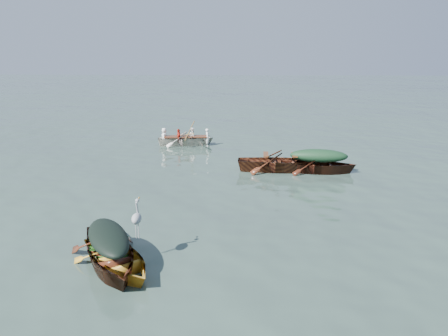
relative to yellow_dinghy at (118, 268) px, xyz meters
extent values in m
plane|color=#32463E|center=(1.98, 3.26, 0.00)|extent=(140.00, 140.00, 0.00)
imported|color=gold|center=(0.00, 0.00, 0.00)|extent=(3.14, 3.36, 0.87)
imported|color=#531D13|center=(-0.21, 0.15, 0.00)|extent=(3.14, 4.25, 1.02)
imported|color=#421B0F|center=(5.82, 8.08, 0.00)|extent=(4.20, 1.68, 0.94)
imported|color=brown|center=(4.31, 8.23, 0.00)|extent=(4.72, 1.64, 1.11)
imported|color=silver|center=(-0.05, 12.90, 0.00)|extent=(4.03, 1.54, 0.92)
ellipsoid|color=black|center=(-0.21, 0.15, 0.71)|extent=(1.73, 2.34, 0.40)
ellipsoid|color=black|center=(5.82, 8.08, 0.73)|extent=(2.31, 0.92, 0.52)
imported|color=#366D1C|center=(-0.33, 0.44, 0.74)|extent=(1.12, 1.14, 0.60)
imported|color=white|center=(-0.05, 12.90, 0.84)|extent=(2.84, 1.31, 0.76)
camera|label=1|loc=(2.73, -8.74, 4.77)|focal=35.00mm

